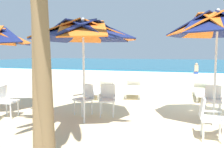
# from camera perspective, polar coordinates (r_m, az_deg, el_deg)

# --- Properties ---
(ground_plane) EXTENTS (80.00, 80.00, 0.00)m
(ground_plane) POSITION_cam_1_polar(r_m,az_deg,el_deg) (8.13, 24.49, -7.64)
(ground_plane) COLOR beige
(sea) EXTENTS (80.00, 36.00, 0.10)m
(sea) POSITION_cam_1_polar(r_m,az_deg,el_deg) (38.85, 18.01, 2.70)
(sea) COLOR #19607F
(sea) RESTS_ON ground
(surf_foam) EXTENTS (80.00, 0.70, 0.01)m
(surf_foam) POSITION_cam_1_polar(r_m,az_deg,el_deg) (20.60, 19.50, 0.26)
(surf_foam) COLOR white
(surf_foam) RESTS_ON ground
(beach_umbrella_0) EXTENTS (2.34, 2.34, 2.80)m
(beach_umbrella_0) POSITION_cam_1_polar(r_m,az_deg,el_deg) (5.92, 25.06, 11.09)
(beach_umbrella_0) COLOR silver
(beach_umbrella_0) RESTS_ON ground
(plastic_chair_0) EXTENTS (0.47, 0.44, 0.87)m
(plastic_chair_0) POSITION_cam_1_polar(r_m,az_deg,el_deg) (5.04, 23.21, -9.70)
(plastic_chair_0) COLOR white
(plastic_chair_0) RESTS_ON ground
(plastic_chair_1) EXTENTS (0.48, 0.51, 0.87)m
(plastic_chair_1) POSITION_cam_1_polar(r_m,az_deg,el_deg) (6.87, 24.08, -5.74)
(plastic_chair_1) COLOR white
(plastic_chair_1) RESTS_ON ground
(beach_umbrella_1) EXTENTS (2.61, 2.61, 2.62)m
(beach_umbrella_1) POSITION_cam_1_polar(r_m,az_deg,el_deg) (5.62, -7.28, 10.56)
(beach_umbrella_1) COLOR silver
(beach_umbrella_1) RESTS_ON ground
(plastic_chair_2) EXTENTS (0.53, 0.55, 0.87)m
(plastic_chair_2) POSITION_cam_1_polar(r_m,az_deg,el_deg) (6.41, -1.17, -6.05)
(plastic_chair_2) COLOR white
(plastic_chair_2) RESTS_ON ground
(plastic_chair_3) EXTENTS (0.60, 0.62, 0.87)m
(plastic_chair_3) POSITION_cam_1_polar(r_m,az_deg,el_deg) (6.56, -6.82, -5.82)
(plastic_chair_3) COLOR white
(plastic_chair_3) RESTS_ON ground
(plastic_chair_5) EXTENTS (0.52, 0.49, 0.87)m
(plastic_chair_5) POSITION_cam_1_polar(r_m,az_deg,el_deg) (6.87, -25.21, -5.80)
(plastic_chair_5) COLOR white
(plastic_chair_5) RESTS_ON ground
(sun_lounger_1) EXTENTS (0.68, 2.16, 0.62)m
(sun_lounger_1) POSITION_cam_1_polar(r_m,az_deg,el_deg) (9.46, 22.01, -4.01)
(sun_lounger_1) COLOR white
(sun_lounger_1) RESTS_ON ground
(sun_lounger_2) EXTENTS (0.96, 2.22, 0.62)m
(sun_lounger_2) POSITION_cam_1_polar(r_m,az_deg,el_deg) (9.43, 5.34, -3.66)
(sun_lounger_2) COLOR white
(sun_lounger_2) RESTS_ON ground
(sun_lounger_3) EXTENTS (0.69, 2.16, 0.62)m
(sun_lounger_3) POSITION_cam_1_polar(r_m,az_deg,el_deg) (9.33, -3.09, -3.74)
(sun_lounger_3) COLOR white
(sun_lounger_3) RESTS_ON ground
(beach_ball) EXTENTS (0.31, 0.31, 0.31)m
(beach_ball) POSITION_cam_1_polar(r_m,az_deg,el_deg) (10.36, 22.84, -3.94)
(beach_ball) COLOR #2D8C4C
(beach_ball) RESTS_ON ground
(beachgoer_seated) EXTENTS (0.30, 0.93, 0.92)m
(beachgoer_seated) POSITION_cam_1_polar(r_m,az_deg,el_deg) (19.93, 20.47, 0.89)
(beachgoer_seated) COLOR #2D4CA5
(beachgoer_seated) RESTS_ON ground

